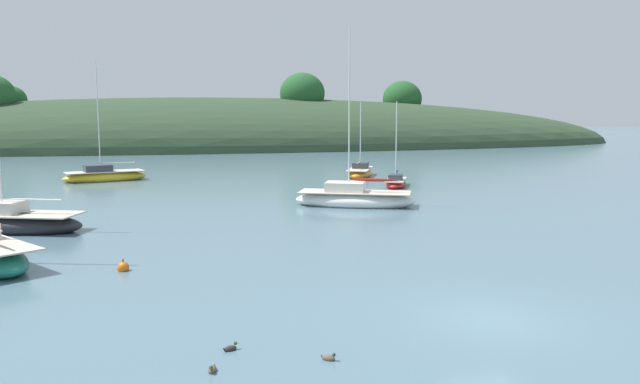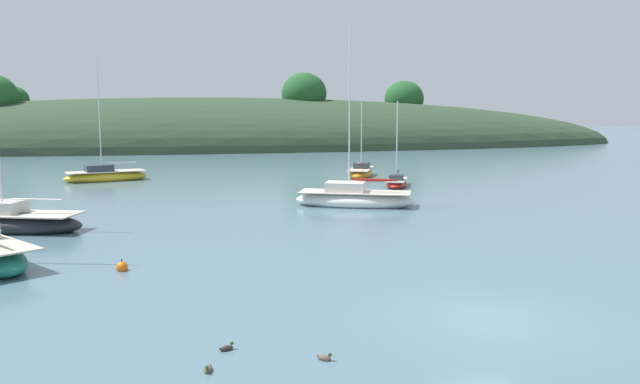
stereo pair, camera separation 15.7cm
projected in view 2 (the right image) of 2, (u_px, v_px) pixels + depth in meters
ground_plane at (488, 320)px, 17.95m from camera, size 400.00×400.00×0.00m
far_shoreline_hill at (218, 146)px, 105.57m from camera, size 150.00×36.00×20.70m
sailboat_navy_dinghy at (354, 199)px, 39.59m from camera, size 7.97×5.44×11.31m
sailboat_blue_center at (9, 222)px, 31.31m from camera, size 7.95×5.09×10.91m
sailboat_orange_cutter at (361, 172)px, 57.71m from camera, size 4.40×6.34×7.01m
sailboat_red_portside at (105, 176)px, 53.98m from camera, size 7.36×4.25×10.40m
sailboat_teal_outer at (397, 182)px, 49.91m from camera, size 3.43×4.83×6.88m
mooring_buoy_outer at (122, 267)px, 23.50m from camera, size 0.44×0.44×0.54m
duck_lone_right at (325, 358)px, 15.03m from camera, size 0.38×0.36×0.24m
duck_trailing at (227, 348)px, 15.65m from camera, size 0.42×0.28×0.24m
duck_lone_left at (208, 369)px, 14.37m from camera, size 0.27×0.42×0.24m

